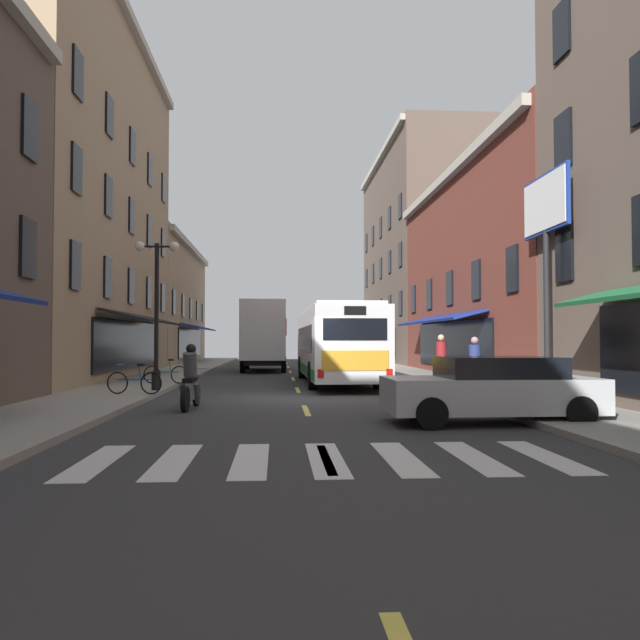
# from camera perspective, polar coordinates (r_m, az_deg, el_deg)

# --- Properties ---
(ground_plane) EXTENTS (34.80, 80.00, 0.10)m
(ground_plane) POSITION_cam_1_polar(r_m,az_deg,el_deg) (19.49, -1.72, -7.11)
(ground_plane) COLOR #333335
(lane_centre_dashes) EXTENTS (0.14, 73.90, 0.01)m
(lane_centre_dashes) POSITION_cam_1_polar(r_m,az_deg,el_deg) (19.23, -1.69, -7.02)
(lane_centre_dashes) COLOR #DBCC4C
(lane_centre_dashes) RESTS_ON ground
(crosswalk_near) EXTENTS (7.10, 2.80, 0.01)m
(crosswalk_near) POSITION_cam_1_polar(r_m,az_deg,el_deg) (9.58, 0.55, -12.29)
(crosswalk_near) COLOR silver
(crosswalk_near) RESTS_ON ground
(sidewalk_left) EXTENTS (3.00, 80.00, 0.14)m
(sidewalk_left) POSITION_cam_1_polar(r_m,az_deg,el_deg) (20.14, -18.85, -6.50)
(sidewalk_left) COLOR gray
(sidewalk_left) RESTS_ON ground
(sidewalk_right) EXTENTS (3.00, 80.00, 0.14)m
(sidewalk_right) POSITION_cam_1_polar(r_m,az_deg,el_deg) (20.56, 15.06, -6.44)
(sidewalk_right) COLOR gray
(sidewalk_right) RESTS_ON ground
(billboard_sign) EXTENTS (0.40, 2.97, 6.43)m
(billboard_sign) POSITION_cam_1_polar(r_m,az_deg,el_deg) (19.79, 19.54, 7.89)
(billboard_sign) COLOR black
(billboard_sign) RESTS_ON sidewalk_right
(transit_bus) EXTENTS (2.77, 11.38, 3.05)m
(transit_bus) POSITION_cam_1_polar(r_m,az_deg,el_deg) (25.88, 1.42, -2.14)
(transit_bus) COLOR silver
(transit_bus) RESTS_ON ground
(box_truck) EXTENTS (2.51, 7.21, 3.89)m
(box_truck) POSITION_cam_1_polar(r_m,az_deg,el_deg) (36.26, -5.01, -1.43)
(box_truck) COLOR black
(box_truck) RESTS_ON ground
(sedan_near) EXTENTS (4.45, 2.06, 1.40)m
(sedan_near) POSITION_cam_1_polar(r_m,az_deg,el_deg) (14.00, 15.16, -5.97)
(sedan_near) COLOR silver
(sedan_near) RESTS_ON ground
(sedan_mid) EXTENTS (1.94, 4.49, 1.31)m
(sedan_mid) POSITION_cam_1_polar(r_m,az_deg,el_deg) (46.24, -4.93, -3.15)
(sedan_mid) COLOR silver
(sedan_mid) RESTS_ON ground
(motorcycle_rider) EXTENTS (0.62, 2.07, 1.66)m
(motorcycle_rider) POSITION_cam_1_polar(r_m,az_deg,el_deg) (16.58, -11.47, -5.37)
(motorcycle_rider) COLOR black
(motorcycle_rider) RESTS_ON ground
(bicycle_near) EXTENTS (1.70, 0.48, 0.91)m
(bicycle_near) POSITION_cam_1_polar(r_m,az_deg,el_deg) (24.43, -13.62, -4.69)
(bicycle_near) COLOR black
(bicycle_near) RESTS_ON sidewalk_left
(bicycle_mid) EXTENTS (1.69, 0.51, 0.91)m
(bicycle_mid) POSITION_cam_1_polar(r_m,az_deg,el_deg) (19.89, -16.25, -5.34)
(bicycle_mid) COLOR black
(bicycle_mid) RESTS_ON sidewalk_left
(pedestrian_near) EXTENTS (0.37, 0.52, 1.82)m
(pedestrian_near) POSITION_cam_1_polar(r_m,az_deg,el_deg) (23.19, 10.77, -3.37)
(pedestrian_near) COLOR #33663F
(pedestrian_near) RESTS_ON sidewalk_right
(pedestrian_mid) EXTENTS (0.36, 0.36, 1.72)m
(pedestrian_mid) POSITION_cam_1_polar(r_m,az_deg,el_deg) (20.21, 13.67, -3.82)
(pedestrian_mid) COLOR maroon
(pedestrian_mid) RESTS_ON sidewalk_right
(street_lamp_twin) EXTENTS (1.42, 0.32, 4.82)m
(street_lamp_twin) POSITION_cam_1_polar(r_m,az_deg,el_deg) (21.32, -14.40, 1.12)
(street_lamp_twin) COLOR black
(street_lamp_twin) RESTS_ON sidewalk_left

